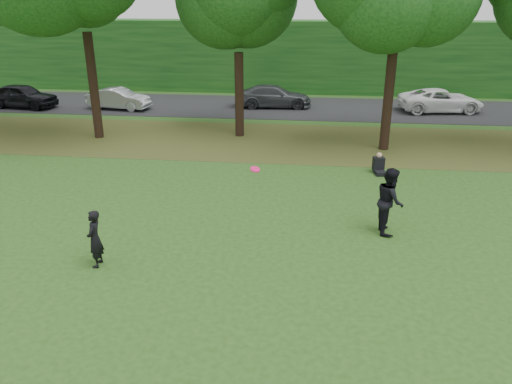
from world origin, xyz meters
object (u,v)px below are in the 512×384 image
at_px(frisbee, 255,169).
at_px(seated_person, 379,166).
at_px(player_left, 95,239).
at_px(player_right, 390,201).

distance_m(frisbee, seated_person, 8.19).
bearing_deg(player_left, player_right, 106.52).
bearing_deg(player_right, frisbee, 106.79).
relative_size(frisbee, seated_person, 0.44).
height_order(player_left, player_right, player_right).
bearing_deg(frisbee, player_right, 18.50).
relative_size(player_left, player_right, 0.78).
relative_size(player_right, frisbee, 5.54).
xyz_separation_m(player_left, seated_person, (8.25, 8.38, -0.48)).
bearing_deg(frisbee, seated_person, 57.81).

